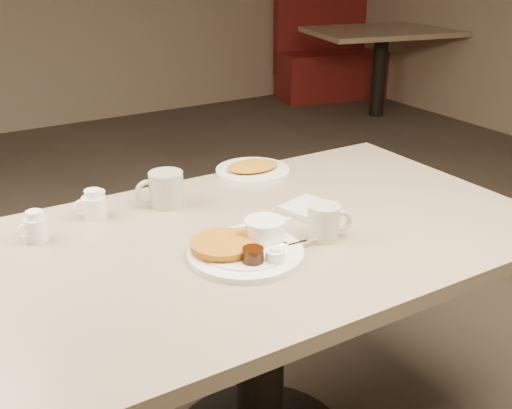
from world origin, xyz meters
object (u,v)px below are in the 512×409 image
booth_back_right (342,55)px  coffee_mug_far (165,189)px  coffee_mug_near (325,221)px  creamer_right (94,205)px  diner_table (260,288)px  hash_plate (253,169)px  main_plate (246,246)px  creamer_left (35,227)px

booth_back_right → coffee_mug_far: bearing=-135.1°
coffee_mug_near → creamer_right: size_ratio=1.26×
diner_table → hash_plate: size_ratio=6.07×
hash_plate → creamer_right: bearing=-172.5°
main_plate → booth_back_right: (3.24, 3.65, -0.36)m
diner_table → main_plate: (-0.09, -0.09, 0.19)m
diner_table → creamer_right: creamer_right is taller
diner_table → hash_plate: (0.21, 0.39, 0.18)m
coffee_mug_near → creamer_right: 0.63m
creamer_left → booth_back_right: 4.94m
coffee_mug_far → hash_plate: (0.35, 0.10, -0.04)m
main_plate → diner_table: bearing=43.5°
coffee_mug_near → creamer_left: bearing=149.6°
creamer_left → hash_plate: 0.73m
diner_table → booth_back_right: 4.75m
creamer_left → creamer_right: size_ratio=0.83×
creamer_right → coffee_mug_far: bearing=-7.5°
main_plate → creamer_right: 0.47m
main_plate → hash_plate: 0.57m
creamer_right → hash_plate: bearing=7.5°
creamer_right → hash_plate: creamer_right is taller
creamer_left → booth_back_right: booth_back_right is taller
coffee_mug_far → creamer_right: (-0.20, 0.03, -0.01)m
coffee_mug_far → creamer_left: coffee_mug_far is taller
coffee_mug_far → creamer_left: 0.37m
main_plate → coffee_mug_far: coffee_mug_far is taller
main_plate → booth_back_right: 4.89m
booth_back_right → creamer_left: bearing=-137.9°
creamer_right → coffee_mug_near: bearing=-43.3°
main_plate → creamer_right: bearing=121.2°
creamer_right → hash_plate: (0.55, 0.07, -0.02)m
main_plate → creamer_left: size_ratio=4.35×
diner_table → hash_plate: bearing=61.3°
diner_table → coffee_mug_far: size_ratio=10.22×
creamer_right → booth_back_right: (3.48, 3.24, -0.38)m
diner_table → booth_back_right: bearing=48.5°
coffee_mug_far → hash_plate: coffee_mug_far is taller
creamer_left → creamer_right: (0.17, 0.06, -0.00)m
main_plate → hash_plate: bearing=57.3°
main_plate → creamer_left: (-0.41, 0.34, 0.01)m
creamer_right → booth_back_right: bearing=43.0°
creamer_left → coffee_mug_far: bearing=5.7°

